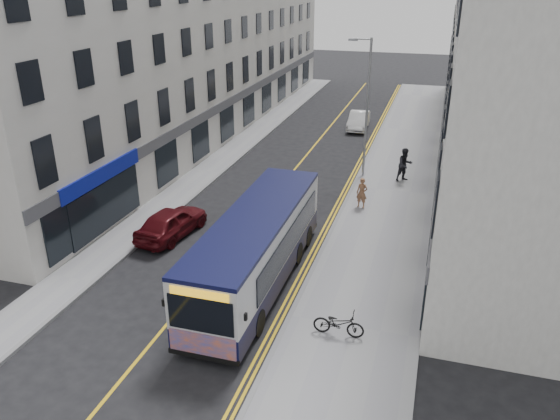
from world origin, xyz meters
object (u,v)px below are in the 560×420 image
Objects in this scene: car_white at (359,121)px; streetlamp at (366,104)px; pedestrian_far at (405,165)px; bicycle at (339,323)px; car_maroon at (171,222)px; pedestrian_near at (362,193)px; city_bus at (257,247)px.

streetlamp is at bearing -82.17° from car_white.
car_white is at bearing 72.90° from pedestrian_far.
car_maroon reaches higher than bicycle.
streetlamp is 16.36m from bicycle.
streetlamp is 1.99× the size of car_white.
pedestrian_near reaches higher than bicycle.
pedestrian_near is 0.39× the size of car_white.
pedestrian_far is at bearing 71.01° from city_bus.
car_white is (-4.41, 11.00, -0.42)m from pedestrian_far.
city_bus is 2.51× the size of car_maroon.
pedestrian_far reaches higher than car_maroon.
city_bus reaches higher than pedestrian_near.
car_maroon reaches higher than car_white.
car_white is (-3.60, 26.58, 0.09)m from bicycle.
streetlamp is 11.54m from car_white.
car_white reaches higher than bicycle.
pedestrian_near is (0.73, -4.85, -3.48)m from streetlamp.
bicycle is 15.61m from pedestrian_far.
pedestrian_far is at bearing 78.06° from pedestrian_near.
streetlamp is 4.69× the size of bicycle.
pedestrian_far is (2.48, -0.24, -3.30)m from streetlamp.
city_bus is 13.85m from pedestrian_far.
pedestrian_near is at bearing 4.09° from bicycle.
city_bus is at bearing -92.54° from car_white.
streetlamp reaches higher than city_bus.
streetlamp is 0.78× the size of city_bus.
city_bus is at bearing -98.62° from streetlamp.
city_bus is 6.60× the size of pedestrian_near.
pedestrian_far is 14.05m from car_maroon.
pedestrian_near is 0.38× the size of car_maroon.
bicycle is 0.42× the size of car_maroon.
streetlamp reaches higher than car_white.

